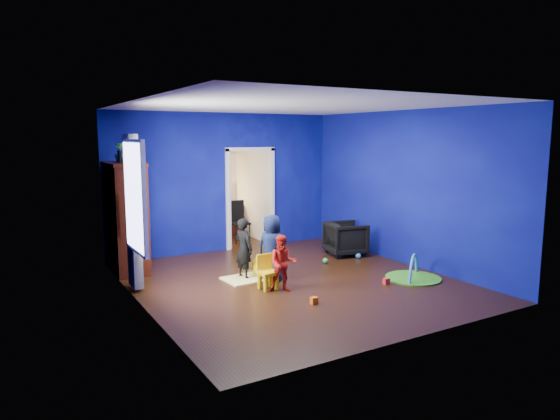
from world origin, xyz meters
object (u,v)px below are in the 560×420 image
study_desk (223,220)px  child_navy (272,248)px  toddler_red (283,263)px  vase (127,157)px  folding_chair (239,222)px  play_mat (413,278)px  child_black (244,248)px  armchair (346,239)px  tv_armoire (126,218)px  hopper_ball (262,266)px  kid_chair (268,274)px  crt_tv (128,215)px

study_desk → child_navy: bearing=-102.0°
toddler_red → study_desk: (1.00, 4.62, -0.08)m
vase → folding_chair: vase is taller
play_mat → child_black: bearing=149.3°
armchair → child_navy: child_navy is taller
tv_armoire → folding_chair: size_ratio=2.13×
play_mat → study_desk: size_ratio=1.06×
child_black → hopper_ball: (0.31, -0.09, -0.33)m
armchair → study_desk: study_desk is taller
child_navy → folding_chair: 3.16m
kid_chair → folding_chair: size_ratio=0.54×
child_navy → play_mat: bearing=-148.4°
hopper_ball → play_mat: (2.18, -1.39, -0.18)m
child_navy → hopper_ball: size_ratio=2.95×
tv_armoire → toddler_red: bearing=-53.1°
toddler_red → kid_chair: bearing=155.1°
play_mat → study_desk: study_desk is taller
study_desk → tv_armoire: bearing=-142.1°
play_mat → hopper_ball: bearing=147.5°
child_navy → play_mat: 2.48m
child_navy → folding_chair: size_ratio=1.22×
crt_tv → vase: bearing=-97.6°
study_desk → folding_chair: 0.96m
toddler_red → hopper_ball: bearing=111.8°
child_black → toddler_red: (0.21, -0.95, -0.07)m
kid_chair → folding_chair: (1.15, 3.46, 0.21)m
crt_tv → kid_chair: bearing=-53.8°
toddler_red → study_desk: 4.73m
vase → tv_armoire: vase is taller
play_mat → toddler_red: bearing=167.0°
crt_tv → armchair: bearing=-13.3°
tv_armoire → kid_chair: size_ratio=3.92×
study_desk → crt_tv: bearing=-141.7°
crt_tv → study_desk: bearing=38.3°
child_navy → toddler_red: 0.64m
vase → folding_chair: bearing=28.5°
child_navy → tv_armoire: (-1.97, 1.81, 0.42)m
toddler_red → vase: 3.23m
toddler_red → kid_chair: toddler_red is taller
armchair → play_mat: armchair is taller
toddler_red → child_navy: bearing=104.7°
crt_tv → kid_chair: (1.63, -2.22, -0.77)m
toddler_red → crt_tv: crt_tv is taller
hopper_ball → folding_chair: 2.95m
toddler_red → crt_tv: (-1.78, 2.42, 0.57)m
toddler_red → hopper_ball: (0.10, 0.87, -0.26)m
child_black → crt_tv: size_ratio=1.49×
kid_chair → tv_armoire: bearing=125.5°
child_navy → kid_chair: size_ratio=2.24×
child_navy → crt_tv: size_ratio=1.60×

